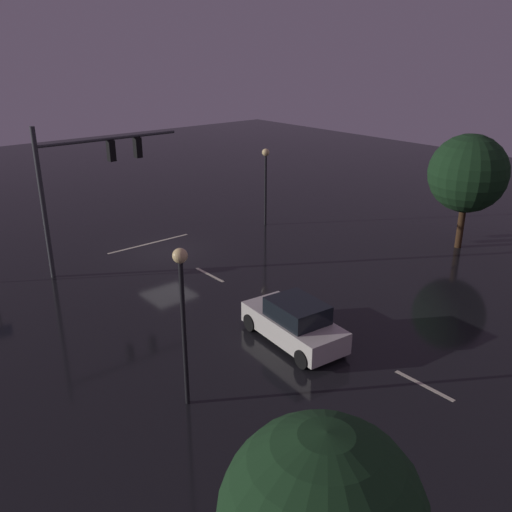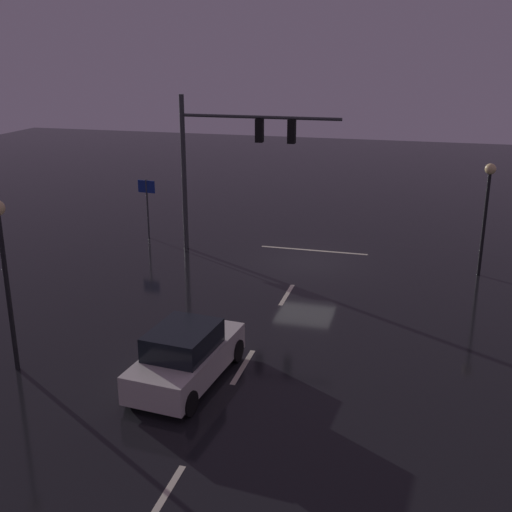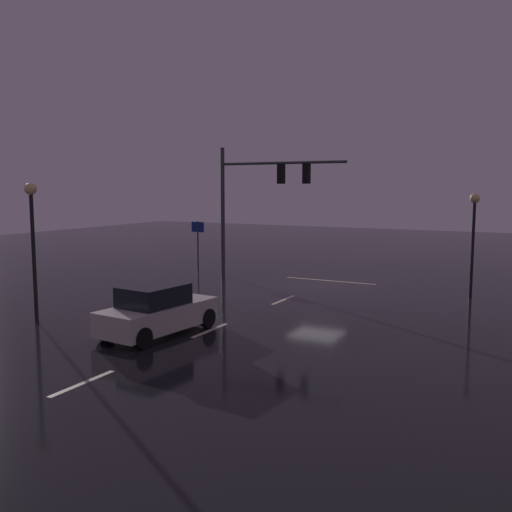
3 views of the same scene
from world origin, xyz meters
name	(u,v)px [view 2 (image 2 of 3)]	position (x,y,z in m)	size (l,w,h in m)	color
ground_plane	(306,262)	(0.00, 0.00, 0.00)	(80.00, 80.00, 0.00)	black
traffic_signal_assembly	(230,149)	(3.65, -0.61, 4.78)	(7.21, 0.47, 7.06)	#383A3D
lane_dash_far	(287,295)	(0.00, 4.00, 0.00)	(2.20, 0.16, 0.01)	beige
lane_dash_mid	(243,367)	(0.00, 10.00, 0.00)	(2.20, 0.16, 0.01)	beige
lane_dash_near	(164,497)	(0.00, 16.00, 0.00)	(2.20, 0.16, 0.01)	beige
stop_bar	(314,250)	(0.00, -1.80, 0.00)	(5.00, 0.16, 0.01)	beige
car_approaching	(186,356)	(1.30, 11.23, 0.80)	(2.27, 4.50, 1.70)	silver
street_lamp_left_kerb	(487,197)	(-7.22, -0.26, 3.31)	(0.44, 0.44, 4.67)	black
street_lamp_right_kerb	(3,254)	(6.40, 11.85, 3.57)	(0.44, 0.44, 5.10)	black
route_sign	(147,196)	(8.27, -1.71, 2.12)	(0.90, 0.16, 2.94)	#383A3D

